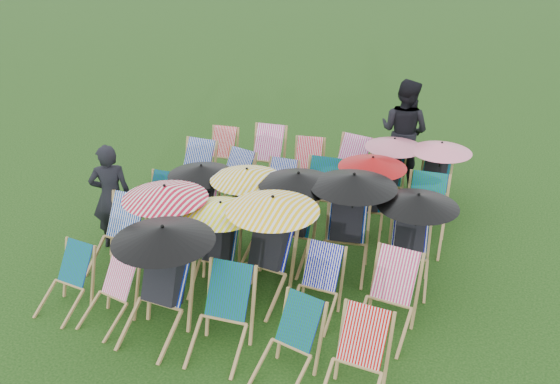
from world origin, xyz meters
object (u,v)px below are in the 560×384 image
at_px(person_left, 111,196).
at_px(deckchair_5, 355,363).
at_px(deckchair_29, 435,176).
at_px(person_rear, 404,131).
at_px(deckchair_0, 64,282).

bearing_deg(person_left, deckchair_5, 125.35).
xyz_separation_m(deckchair_5, person_left, (-4.34, 1.67, 0.36)).
relative_size(deckchair_5, deckchair_29, 0.78).
xyz_separation_m(deckchair_5, person_rear, (-0.86, 5.76, 0.52)).
distance_m(person_left, person_rear, 5.37).
relative_size(deckchair_0, deckchair_29, 0.69).
xyz_separation_m(person_left, person_rear, (3.48, 4.08, 0.15)).
bearing_deg(deckchair_0, person_left, 108.74).
height_order(deckchair_29, person_left, person_left).
height_order(deckchair_0, deckchair_5, deckchair_5).
height_order(deckchair_0, person_rear, person_rear).
relative_size(deckchair_29, person_rear, 0.61).
bearing_deg(deckchair_5, person_rear, 100.22).
distance_m(deckchair_0, person_left, 1.71).
height_order(deckchair_5, person_rear, person_rear).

